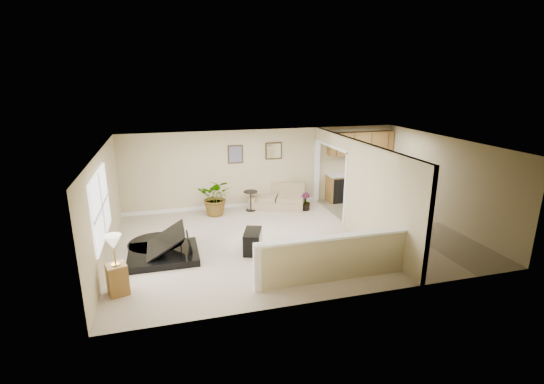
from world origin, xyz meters
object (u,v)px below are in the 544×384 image
object	(u,v)px
piano_bench	(253,241)
lamp_stand	(116,269)
palm_plant	(216,197)
piano	(160,231)
loveseat	(277,195)
accent_table	(251,198)
small_plant	(305,203)

from	to	relation	value
piano_bench	lamp_stand	world-z (taller)	lamp_stand
palm_plant	piano	bearing A→B (deg)	-123.24
piano_bench	lamp_stand	distance (m)	3.22
loveseat	accent_table	size ratio (longest dim) A/B	3.30
accent_table	lamp_stand	xyz separation A→B (m)	(-3.57, -4.21, 0.11)
piano_bench	small_plant	distance (m)	3.46
piano	palm_plant	xyz separation A→B (m)	(1.66, 2.53, -0.07)
piano_bench	piano	bearing A→B (deg)	171.20
small_plant	lamp_stand	size ratio (longest dim) A/B	0.46
piano_bench	small_plant	xyz separation A→B (m)	(2.30, 2.59, -0.02)
lamp_stand	piano	bearing A→B (deg)	62.28
piano_bench	palm_plant	bearing A→B (deg)	99.68
piano	palm_plant	distance (m)	3.03
palm_plant	small_plant	bearing A→B (deg)	-5.53
loveseat	palm_plant	xyz separation A→B (m)	(-2.01, -0.31, 0.19)
small_plant	lamp_stand	bearing A→B (deg)	-144.03
loveseat	accent_table	xyz separation A→B (m)	(-0.92, -0.19, 0.04)
piano	accent_table	world-z (taller)	piano
accent_table	lamp_stand	size ratio (longest dim) A/B	0.52
piano_bench	loveseat	size ratio (longest dim) A/B	0.37
piano	lamp_stand	distance (m)	1.76
piano_bench	loveseat	distance (m)	3.52
accent_table	palm_plant	world-z (taller)	palm_plant
accent_table	palm_plant	xyz separation A→B (m)	(-1.09, -0.12, 0.16)
palm_plant	loveseat	bearing A→B (deg)	8.78
loveseat	accent_table	world-z (taller)	loveseat
palm_plant	piano_bench	bearing A→B (deg)	-80.32
piano	piano_bench	xyz separation A→B (m)	(2.15, -0.33, -0.38)
piano	loveseat	size ratio (longest dim) A/B	0.94
piano	accent_table	bearing A→B (deg)	44.00
lamp_stand	piano_bench	bearing A→B (deg)	22.46
piano_bench	palm_plant	world-z (taller)	palm_plant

